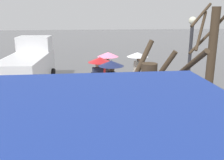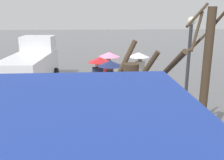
{
  "view_description": "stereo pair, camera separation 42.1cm",
  "coord_description": "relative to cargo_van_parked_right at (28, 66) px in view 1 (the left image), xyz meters",
  "views": [
    {
      "loc": [
        0.77,
        12.46,
        4.06
      ],
      "look_at": [
        -0.27,
        1.49,
        1.05
      ],
      "focal_mm": 40.81,
      "sensor_mm": 36.0,
      "label": 1
    },
    {
      "loc": [
        0.35,
        12.49,
        4.06
      ],
      "look_at": [
        -0.27,
        1.49,
        1.05
      ],
      "focal_mm": 40.81,
      "sensor_mm": 36.0,
      "label": 2
    }
  ],
  "objects": [
    {
      "name": "bare_tree_far",
      "position": [
        -4.17,
        10.16,
        0.63
      ],
      "size": [
        1.09,
        1.19,
        3.62
      ],
      "color": "#423323",
      "rests_on": "ground"
    },
    {
      "name": "ground_plane",
      "position": [
        -4.01,
        1.39,
        -1.18
      ],
      "size": [
        90.0,
        90.0,
        0.0
      ],
      "primitive_type": "plane",
      "color": "#5B5B5E"
    },
    {
      "name": "pedestrian_pink_side",
      "position": [
        -5.67,
        1.72,
        0.41
      ],
      "size": [
        1.04,
        1.04,
        2.15
      ],
      "color": "black",
      "rests_on": "ground"
    },
    {
      "name": "cargo_van_parked_right",
      "position": [
        0.0,
        0.0,
        0.0
      ],
      "size": [
        2.41,
        5.44,
        2.6
      ],
      "color": "white",
      "rests_on": "ground"
    },
    {
      "name": "slush_patch_under_van",
      "position": [
        -3.66,
        5.73,
        -1.18
      ],
      "size": [
        1.75,
        1.75,
        0.01
      ],
      "primitive_type": "cylinder",
      "color": "silver",
      "rests_on": "ground"
    },
    {
      "name": "bare_tree_near",
      "position": [
        -6.71,
        6.98,
        1.06
      ],
      "size": [
        1.09,
        0.79,
        4.28
      ],
      "color": "#423323",
      "rests_on": "ground"
    },
    {
      "name": "pedestrian_white_side",
      "position": [
        -3.7,
        2.96,
        0.41
      ],
      "size": [
        1.04,
        1.04,
        2.15
      ],
      "color": "black",
      "rests_on": "ground"
    },
    {
      "name": "pedestrian_far_side",
      "position": [
        -4.18,
        1.55,
        0.39
      ],
      "size": [
        1.04,
        1.04,
        2.15
      ],
      "color": "black",
      "rests_on": "ground"
    },
    {
      "name": "street_lamp",
      "position": [
        -6.94,
        4.94,
        1.19
      ],
      "size": [
        0.28,
        0.28,
        3.86
      ],
      "color": "#2D2D33",
      "rests_on": "ground"
    },
    {
      "name": "pedestrian_black_side",
      "position": [
        -4.17,
        3.83,
        0.39
      ],
      "size": [
        1.04,
        1.04,
        2.15
      ],
      "color": "black",
      "rests_on": "ground"
    },
    {
      "name": "hand_dolly_boxes",
      "position": [
        -3.84,
        1.91,
        -0.7
      ],
      "size": [
        0.76,
        0.85,
        1.32
      ],
      "color": "#515156",
      "rests_on": "ground"
    },
    {
      "name": "slush_patch_mid_street",
      "position": [
        -6.7,
        2.88,
        -1.18
      ],
      "size": [
        1.4,
        1.4,
        0.01
      ],
      "primitive_type": "cylinder",
      "color": "silver",
      "rests_on": "ground"
    },
    {
      "name": "slush_patch_near_cluster",
      "position": [
        -1.54,
        2.46,
        -1.18
      ],
      "size": [
        2.94,
        2.94,
        0.01
      ],
      "primitive_type": "cylinder",
      "color": "#ADAFB5",
      "rests_on": "ground"
    },
    {
      "name": "shopping_cart_vendor",
      "position": [
        -4.78,
        2.21,
        -0.61
      ],
      "size": [
        0.76,
        0.94,
        1.04
      ],
      "color": "#B2B2B7",
      "rests_on": "ground"
    }
  ]
}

